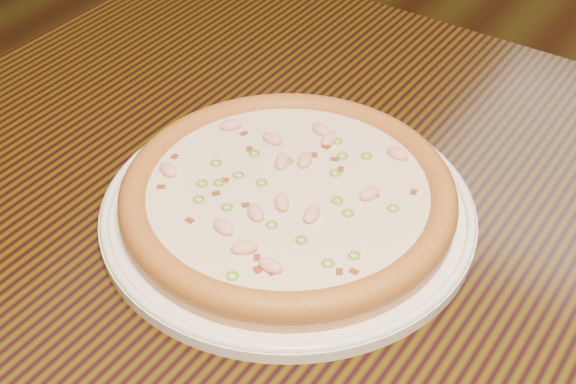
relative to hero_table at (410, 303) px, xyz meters
The scene contains 4 objects.
ground 0.98m from the hero_table, 99.66° to the left, with size 9.00×9.00×0.00m, color black.
hero_table is the anchor object (origin of this frame).
plate 0.17m from the hero_table, 157.38° to the right, with size 0.37×0.37×0.02m.
pizza 0.18m from the hero_table, 157.41° to the right, with size 0.33×0.33×0.03m.
Camera 1 is at (0.34, -1.26, 1.28)m, focal length 50.00 mm.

